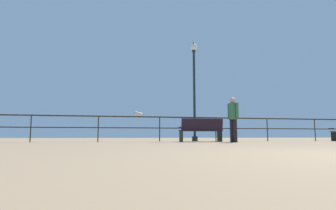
{
  "coord_description": "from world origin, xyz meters",
  "views": [
    {
      "loc": [
        -3.21,
        -2.39,
        0.24
      ],
      "look_at": [
        -1.01,
        8.33,
        1.51
      ],
      "focal_mm": 28.5,
      "sensor_mm": 36.0,
      "label": 1
    }
  ],
  "objects_px": {
    "bench_near_left": "(201,129)",
    "seagull_on_rail": "(139,114)",
    "lamppost_center": "(194,82)",
    "person_by_bench": "(233,116)"
  },
  "relations": [
    {
      "from": "lamppost_center",
      "to": "person_by_bench",
      "type": "distance_m",
      "value": 2.98
    },
    {
      "from": "person_by_bench",
      "to": "seagull_on_rail",
      "type": "relative_size",
      "value": 3.68
    },
    {
      "from": "bench_near_left",
      "to": "lamppost_center",
      "type": "height_order",
      "value": "lamppost_center"
    },
    {
      "from": "person_by_bench",
      "to": "seagull_on_rail",
      "type": "xyz_separation_m",
      "value": [
        -3.36,
        1.94,
        0.2
      ]
    },
    {
      "from": "bench_near_left",
      "to": "seagull_on_rail",
      "type": "xyz_separation_m",
      "value": [
        -2.48,
        0.8,
        0.64
      ]
    },
    {
      "from": "lamppost_center",
      "to": "seagull_on_rail",
      "type": "height_order",
      "value": "lamppost_center"
    },
    {
      "from": "bench_near_left",
      "to": "person_by_bench",
      "type": "xyz_separation_m",
      "value": [
        0.88,
        -1.14,
        0.45
      ]
    },
    {
      "from": "bench_near_left",
      "to": "lamppost_center",
      "type": "xyz_separation_m",
      "value": [
        0.08,
        1.14,
        2.19
      ]
    },
    {
      "from": "lamppost_center",
      "to": "seagull_on_rail",
      "type": "bearing_deg",
      "value": -172.38
    },
    {
      "from": "bench_near_left",
      "to": "person_by_bench",
      "type": "bearing_deg",
      "value": -52.25
    }
  ]
}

